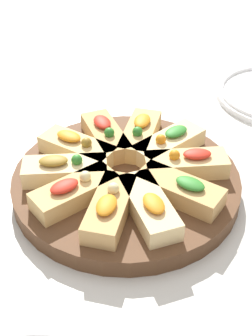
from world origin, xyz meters
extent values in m
plane|color=beige|center=(0.00, 0.00, 0.00)|extent=(3.00, 3.00, 0.00)
cylinder|color=#51331E|center=(0.00, 0.00, 0.01)|extent=(0.32, 0.32, 0.03)
cube|color=#DBB775|center=(-0.06, 0.05, 0.04)|extent=(0.11, 0.11, 0.03)
ellipsoid|color=red|center=(-0.07, 0.06, 0.06)|extent=(0.04, 0.04, 0.01)
sphere|color=orange|center=(-0.05, 0.04, 0.06)|extent=(0.02, 0.02, 0.02)
cube|color=#E5C689|center=(-0.08, 0.01, 0.04)|extent=(0.12, 0.05, 0.03)
ellipsoid|color=#2D7A28|center=(-0.10, 0.01, 0.06)|extent=(0.04, 0.03, 0.01)
sphere|color=orange|center=(-0.07, 0.01, 0.06)|extent=(0.02, 0.02, 0.02)
cube|color=tan|center=(-0.07, -0.04, 0.04)|extent=(0.12, 0.09, 0.03)
ellipsoid|color=orange|center=(-0.09, -0.05, 0.06)|extent=(0.05, 0.04, 0.01)
sphere|color=#2D7A28|center=(-0.06, -0.03, 0.06)|extent=(0.02, 0.02, 0.02)
cube|color=tan|center=(-0.04, -0.08, 0.04)|extent=(0.09, 0.12, 0.03)
ellipsoid|color=red|center=(-0.04, -0.09, 0.06)|extent=(0.04, 0.05, 0.01)
sphere|color=#2D7A28|center=(-0.03, -0.06, 0.06)|extent=(0.02, 0.02, 0.02)
cube|color=#DBB775|center=(0.02, -0.08, 0.04)|extent=(0.06, 0.12, 0.03)
ellipsoid|color=orange|center=(0.02, -0.10, 0.06)|extent=(0.03, 0.04, 0.01)
sphere|color=olive|center=(0.01, -0.06, 0.06)|extent=(0.02, 0.02, 0.02)
cube|color=#E5C689|center=(0.06, -0.06, 0.04)|extent=(0.11, 0.11, 0.03)
ellipsoid|color=olive|center=(0.07, -0.07, 0.06)|extent=(0.04, 0.04, 0.01)
sphere|color=#2D7A28|center=(0.05, -0.04, 0.06)|extent=(0.02, 0.02, 0.02)
cube|color=tan|center=(0.08, -0.01, 0.04)|extent=(0.12, 0.06, 0.03)
ellipsoid|color=red|center=(0.10, -0.01, 0.06)|extent=(0.04, 0.03, 0.01)
sphere|color=beige|center=(0.07, -0.01, 0.06)|extent=(0.02, 0.02, 0.02)
cube|color=tan|center=(0.07, 0.04, 0.04)|extent=(0.12, 0.09, 0.03)
ellipsoid|color=orange|center=(0.08, 0.05, 0.06)|extent=(0.05, 0.04, 0.01)
sphere|color=beige|center=(0.06, 0.03, 0.06)|extent=(0.02, 0.02, 0.02)
cube|color=#E5C689|center=(0.04, 0.07, 0.04)|extent=(0.09, 0.12, 0.03)
ellipsoid|color=orange|center=(0.04, 0.09, 0.06)|extent=(0.04, 0.05, 0.01)
cube|color=tan|center=(-0.01, 0.08, 0.04)|extent=(0.06, 0.12, 0.03)
ellipsoid|color=#2D7A28|center=(-0.02, 0.10, 0.06)|extent=(0.03, 0.04, 0.01)
camera|label=1|loc=(0.37, 0.35, 0.43)|focal=50.00mm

